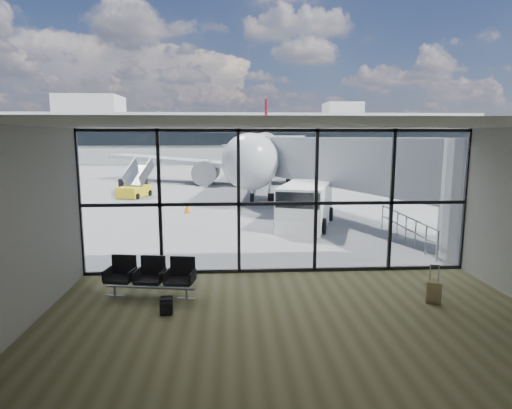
{
  "coord_description": "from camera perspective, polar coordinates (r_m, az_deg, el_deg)",
  "views": [
    {
      "loc": [
        -1.42,
        -13.0,
        4.26
      ],
      "look_at": [
        -0.49,
        3.0,
        1.7
      ],
      "focal_mm": 30.0,
      "sensor_mm": 36.0,
      "label": 1
    }
  ],
  "objects": [
    {
      "name": "traffic_cone_c",
      "position": [
        29.69,
        5.28,
        1.35
      ],
      "size": [
        0.41,
        0.41,
        0.59
      ],
      "color": "#F5480C",
      "rests_on": "ground"
    },
    {
      "name": "airliner",
      "position": [
        40.55,
        0.67,
        6.88
      ],
      "size": [
        29.57,
        34.38,
        8.87
      ],
      "rotation": [
        0.0,
        0.0,
        -0.11
      ],
      "color": "silver",
      "rests_on": "ground"
    },
    {
      "name": "mobile_stairs",
      "position": [
        31.54,
        -15.88,
        1.92
      ],
      "size": [
        2.22,
        3.32,
        2.14
      ],
      "rotation": [
        0.0,
        0.0,
        -0.29
      ],
      "color": "yellow",
      "rests_on": "ground"
    },
    {
      "name": "ground",
      "position": [
        53.19,
        -1.78,
        4.49
      ],
      "size": [
        220.0,
        220.0,
        0.0
      ],
      "primitive_type": "plane",
      "color": "slate",
      "rests_on": "ground"
    },
    {
      "name": "glass_curtain_wall",
      "position": [
        13.23,
        2.88,
        0.32
      ],
      "size": [
        12.1,
        0.12,
        4.5
      ],
      "color": "white",
      "rests_on": "ground"
    },
    {
      "name": "tree_1",
      "position": [
        92.94,
        -27.51,
        8.69
      ],
      "size": [
        5.61,
        5.61,
        8.07
      ],
      "color": "#382619",
      "rests_on": "ground"
    },
    {
      "name": "far_terminal",
      "position": [
        74.97,
        -2.71,
        9.04
      ],
      "size": [
        80.0,
        12.2,
        11.0
      ],
      "color": "#B9B9B4",
      "rests_on": "ground"
    },
    {
      "name": "tree_4",
      "position": [
        87.23,
        -16.51,
        9.37
      ],
      "size": [
        5.61,
        5.61,
        8.07
      ],
      "color": "#382619",
      "rests_on": "ground"
    },
    {
      "name": "tree_2",
      "position": [
        90.69,
        -24.03,
        9.33
      ],
      "size": [
        6.27,
        6.27,
        9.03
      ],
      "color": "#382619",
      "rests_on": "ground"
    },
    {
      "name": "apron_railing",
      "position": [
        18.27,
        19.36,
        -2.61
      ],
      "size": [
        0.06,
        5.46,
        1.11
      ],
      "color": "gray",
      "rests_on": "ground"
    },
    {
      "name": "backpack",
      "position": [
        10.78,
        -11.86,
        -13.15
      ],
      "size": [
        0.3,
        0.28,
        0.45
      ],
      "rotation": [
        0.0,
        0.0,
        0.02
      ],
      "color": "black",
      "rests_on": "ground"
    },
    {
      "name": "belt_loader",
      "position": [
        35.13,
        -15.94,
        2.8
      ],
      "size": [
        1.79,
        4.14,
        1.87
      ],
      "rotation": [
        0.0,
        0.0,
        -0.06
      ],
      "color": "black",
      "rests_on": "ground"
    },
    {
      "name": "tree_3",
      "position": [
        88.76,
        -20.31,
        8.77
      ],
      "size": [
        4.95,
        4.95,
        7.12
      ],
      "color": "#382619",
      "rests_on": "ground"
    },
    {
      "name": "traffic_cone_a",
      "position": [
        24.3,
        -9.15,
        -0.5
      ],
      "size": [
        0.39,
        0.39,
        0.55
      ],
      "color": "orange",
      "rests_on": "ground"
    },
    {
      "name": "tree_0",
      "position": [
        95.52,
        -30.8,
        8.05
      ],
      "size": [
        4.95,
        4.95,
        7.12
      ],
      "color": "#382619",
      "rests_on": "ground"
    },
    {
      "name": "seating_row",
      "position": [
        11.96,
        -13.78,
        -9.06
      ],
      "size": [
        2.39,
        1.03,
        1.07
      ],
      "rotation": [
        0.0,
        0.0,
        -0.16
      ],
      "color": "gray",
      "rests_on": "ground"
    },
    {
      "name": "tree_5",
      "position": [
        86.09,
        -12.58,
        9.95
      ],
      "size": [
        6.27,
        6.27,
        9.03
      ],
      "color": "#382619",
      "rests_on": "ground"
    },
    {
      "name": "jet_bridge",
      "position": [
        21.1,
        14.17,
        4.73
      ],
      "size": [
        8.0,
        16.5,
        4.33
      ],
      "color": "#AEB0B4",
      "rests_on": "ground"
    },
    {
      "name": "suitcase",
      "position": [
        12.08,
        22.58,
        -10.77
      ],
      "size": [
        0.42,
        0.36,
        1.0
      ],
      "rotation": [
        0.0,
        0.0,
        -0.37
      ],
      "color": "olive",
      "rests_on": "ground"
    },
    {
      "name": "service_van",
      "position": [
        20.43,
        6.58,
        -0.05
      ],
      "size": [
        3.41,
        5.05,
        2.02
      ],
      "rotation": [
        0.0,
        0.0,
        -0.33
      ],
      "color": "white",
      "rests_on": "ground"
    },
    {
      "name": "lounge_shell",
      "position": [
        8.47,
        6.38,
        -1.92
      ],
      "size": [
        12.02,
        8.01,
        4.51
      ],
      "color": "brown",
      "rests_on": "ground"
    }
  ]
}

